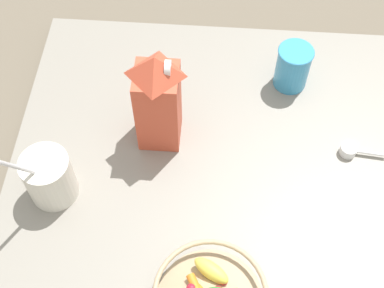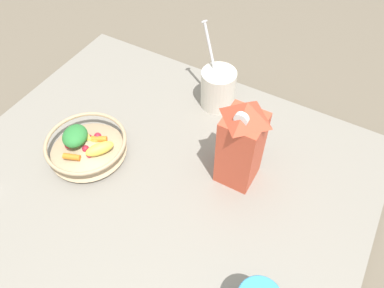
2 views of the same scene
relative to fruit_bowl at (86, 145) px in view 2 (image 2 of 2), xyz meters
name	(u,v)px [view 2 (image 2 of 2)]	position (x,y,z in m)	size (l,w,h in m)	color
ground_plane	(140,212)	(0.20, -0.06, -0.07)	(6.00, 6.00, 0.00)	#665B4C
countertop	(139,208)	(0.20, -0.06, -0.06)	(1.04, 1.04, 0.04)	gray
fruit_bowl	(86,145)	(0.00, 0.00, 0.00)	(0.21, 0.21, 0.09)	tan
milk_carton	(241,142)	(0.38, 0.13, 0.09)	(0.09, 0.09, 0.26)	#CC4C33
yogurt_tub	(218,87)	(0.21, 0.34, 0.03)	(0.13, 0.10, 0.24)	silver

